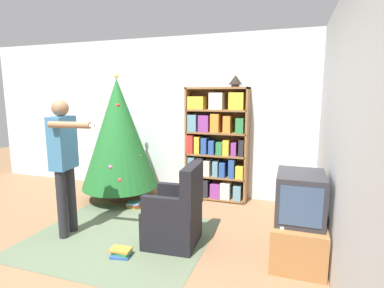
% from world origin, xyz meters
% --- Properties ---
extents(ground_plane, '(14.00, 14.00, 0.00)m').
position_xyz_m(ground_plane, '(0.00, 0.00, 0.00)').
color(ground_plane, '#846042').
extents(wall_back, '(8.00, 0.10, 2.60)m').
position_xyz_m(wall_back, '(0.00, 2.18, 1.30)').
color(wall_back, silver).
rests_on(wall_back, ground_plane).
extents(wall_right, '(0.10, 8.00, 2.60)m').
position_xyz_m(wall_right, '(2.09, 0.00, 1.30)').
color(wall_right, silver).
rests_on(wall_right, ground_plane).
extents(area_rug, '(2.05, 1.71, 0.01)m').
position_xyz_m(area_rug, '(-0.20, 0.28, 0.00)').
color(area_rug, '#56664C').
rests_on(area_rug, ground_plane).
extents(bookshelf, '(0.97, 0.31, 1.78)m').
position_xyz_m(bookshelf, '(0.53, 1.95, 0.85)').
color(bookshelf, brown).
rests_on(bookshelf, ground_plane).
extents(tv_stand, '(0.51, 0.75, 0.43)m').
position_xyz_m(tv_stand, '(1.77, 0.46, 0.21)').
color(tv_stand, '#996638').
rests_on(tv_stand, ground_plane).
extents(television, '(0.45, 0.57, 0.48)m').
position_xyz_m(television, '(1.77, 0.46, 0.67)').
color(television, '#28282D').
rests_on(television, tv_stand).
extents(game_remote, '(0.04, 0.12, 0.02)m').
position_xyz_m(game_remote, '(1.61, 0.24, 0.44)').
color(game_remote, white).
rests_on(game_remote, tv_stand).
extents(christmas_tree, '(1.18, 1.18, 1.98)m').
position_xyz_m(christmas_tree, '(-0.90, 1.46, 1.06)').
color(christmas_tree, '#4C3323').
rests_on(christmas_tree, ground_plane).
extents(armchair, '(0.60, 0.60, 0.92)m').
position_xyz_m(armchair, '(0.47, 0.38, 0.32)').
color(armchair, black).
rests_on(armchair, ground_plane).
extents(standing_person, '(0.66, 0.47, 1.61)m').
position_xyz_m(standing_person, '(-0.83, 0.18, 0.95)').
color(standing_person, '#232328').
rests_on(standing_person, ground_plane).
extents(table_lamp, '(0.20, 0.20, 0.18)m').
position_xyz_m(table_lamp, '(0.82, 1.96, 1.88)').
color(table_lamp, '#473828').
rests_on(table_lamp, bookshelf).
extents(book_pile_near_tree, '(0.21, 0.19, 0.08)m').
position_xyz_m(book_pile_near_tree, '(-0.52, 1.19, 0.05)').
color(book_pile_near_tree, gold).
rests_on(book_pile_near_tree, ground_plane).
extents(book_pile_by_chair, '(0.23, 0.19, 0.08)m').
position_xyz_m(book_pile_by_chair, '(0.04, -0.06, 0.04)').
color(book_pile_by_chair, '#284C93').
rests_on(book_pile_by_chair, ground_plane).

